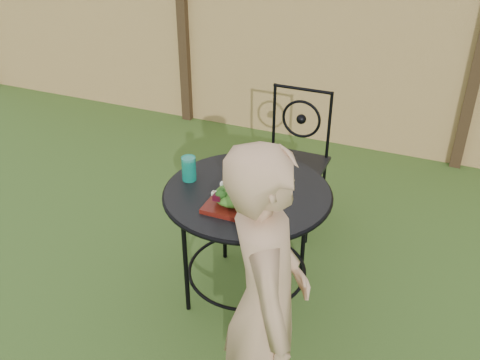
% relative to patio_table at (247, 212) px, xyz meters
% --- Properties ---
extents(ground, '(60.00, 60.00, 0.00)m').
position_rel_patio_table_xyz_m(ground, '(-0.24, 0.03, -0.59)').
color(ground, '#254115').
rests_on(ground, ground).
extents(fence, '(8.00, 0.12, 1.90)m').
position_rel_patio_table_xyz_m(fence, '(-0.24, 2.22, 0.36)').
color(fence, tan).
rests_on(fence, ground).
extents(patio_table, '(0.92, 0.92, 0.72)m').
position_rel_patio_table_xyz_m(patio_table, '(0.00, 0.00, 0.00)').
color(patio_table, black).
rests_on(patio_table, ground).
extents(patio_chair, '(0.46, 0.46, 0.95)m').
position_rel_patio_table_xyz_m(patio_chair, '(-0.02, 0.88, -0.08)').
color(patio_chair, black).
rests_on(patio_chair, ground).
extents(diner, '(0.53, 0.62, 1.45)m').
position_rel_patio_table_xyz_m(diner, '(0.40, -0.78, 0.14)').
color(diner, tan).
rests_on(diner, ground).
extents(salad_plate, '(0.27, 0.27, 0.02)m').
position_rel_patio_table_xyz_m(salad_plate, '(-0.01, -0.16, 0.15)').
color(salad_plate, '#4D0E0B').
rests_on(salad_plate, patio_table).
extents(salad, '(0.21, 0.21, 0.08)m').
position_rel_patio_table_xyz_m(salad, '(-0.01, -0.16, 0.20)').
color(salad, '#235614').
rests_on(salad, salad_plate).
extents(fork, '(0.01, 0.01, 0.18)m').
position_rel_patio_table_xyz_m(fork, '(0.00, -0.16, 0.33)').
color(fork, silver).
rests_on(fork, salad).
extents(drinking_glass, '(0.08, 0.08, 0.14)m').
position_rel_patio_table_xyz_m(drinking_glass, '(-0.35, -0.01, 0.21)').
color(drinking_glass, '#0B836B').
rests_on(drinking_glass, patio_table).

